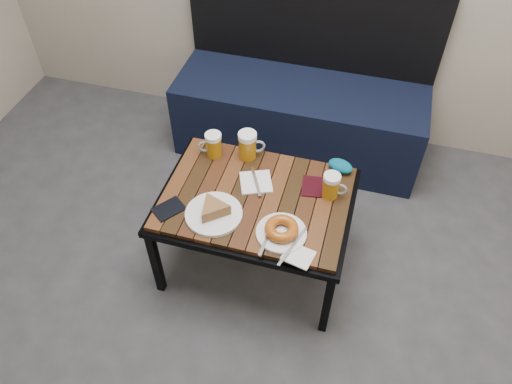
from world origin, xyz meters
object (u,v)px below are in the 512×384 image
(bench, at_px, (300,110))
(passport_navy, at_px, (169,209))
(cafe_table, at_px, (256,203))
(knit_pouch, at_px, (340,166))
(plate_bagel, at_px, (281,231))
(beer_mug_right, at_px, (332,186))
(beer_mug_centre, at_px, (248,145))
(passport_burgundy, at_px, (312,186))
(plate_pie, at_px, (214,211))
(beer_mug_left, at_px, (213,145))

(bench, xyz_separation_m, passport_navy, (-0.35, -1.07, 0.20))
(bench, distance_m, cafe_table, 0.91)
(passport_navy, distance_m, knit_pouch, 0.79)
(passport_navy, bearing_deg, plate_bagel, 37.01)
(beer_mug_right, bearing_deg, beer_mug_centre, 161.20)
(beer_mug_centre, relative_size, beer_mug_right, 1.16)
(knit_pouch, bearing_deg, bench, 115.99)
(passport_navy, xyz_separation_m, passport_burgundy, (0.56, 0.29, -0.00))
(passport_navy, bearing_deg, plate_pie, 43.30)
(beer_mug_right, relative_size, knit_pouch, 1.02)
(knit_pouch, bearing_deg, beer_mug_left, -174.49)
(bench, xyz_separation_m, beer_mug_left, (-0.28, -0.69, 0.26))
(plate_bagel, bearing_deg, passport_burgundy, 76.77)
(beer_mug_left, bearing_deg, passport_burgundy, 155.10)
(passport_navy, bearing_deg, cafe_table, 64.09)
(beer_mug_centre, distance_m, knit_pouch, 0.43)
(plate_bagel, distance_m, passport_burgundy, 0.30)
(passport_navy, relative_size, knit_pouch, 1.09)
(beer_mug_right, height_order, plate_pie, beer_mug_right)
(bench, relative_size, beer_mug_centre, 10.20)
(plate_bagel, distance_m, passport_navy, 0.49)
(bench, xyz_separation_m, plate_pie, (-0.16, -1.05, 0.23))
(plate_pie, relative_size, knit_pouch, 2.08)
(cafe_table, height_order, beer_mug_left, beer_mug_left)
(beer_mug_centre, relative_size, plate_bagel, 0.51)
(plate_bagel, xyz_separation_m, knit_pouch, (0.17, 0.43, 0.00))
(passport_burgundy, bearing_deg, knit_pouch, 46.27)
(plate_pie, xyz_separation_m, plate_bagel, (0.30, -0.02, -0.00))
(beer_mug_left, relative_size, plate_bagel, 0.46)
(beer_mug_left, bearing_deg, bench, -127.12)
(passport_navy, height_order, knit_pouch, knit_pouch)
(beer_mug_left, bearing_deg, passport_navy, 63.59)
(bench, xyz_separation_m, cafe_table, (-0.01, -0.89, 0.16))
(bench, distance_m, beer_mug_right, 0.89)
(cafe_table, bearing_deg, beer_mug_left, 142.21)
(beer_mug_right, bearing_deg, bench, 110.18)
(cafe_table, relative_size, plate_bagel, 3.14)
(passport_burgundy, bearing_deg, plate_bagel, -111.00)
(beer_mug_left, height_order, plate_bagel, beer_mug_left)
(beer_mug_left, xyz_separation_m, passport_navy, (-0.07, -0.38, -0.06))
(knit_pouch, bearing_deg, cafe_table, -141.27)
(beer_mug_centre, relative_size, plate_pie, 0.57)
(bench, xyz_separation_m, passport_burgundy, (0.21, -0.77, 0.20))
(plate_pie, distance_m, knit_pouch, 0.62)
(passport_navy, bearing_deg, beer_mug_left, 115.91)
(beer_mug_right, bearing_deg, passport_navy, -157.46)
(cafe_table, bearing_deg, passport_burgundy, 28.48)
(beer_mug_right, distance_m, plate_bagel, 0.31)
(beer_mug_left, xyz_separation_m, beer_mug_centre, (0.16, 0.03, 0.01))
(beer_mug_centre, bearing_deg, cafe_table, -89.13)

